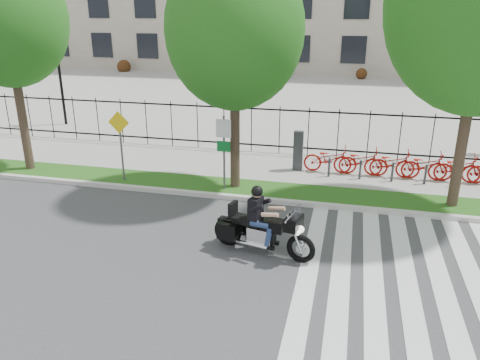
# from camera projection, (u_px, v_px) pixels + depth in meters

# --- Properties ---
(ground) EXTENTS (120.00, 120.00, 0.00)m
(ground) POSITION_uv_depth(u_px,v_px,m) (218.00, 263.00, 11.48)
(ground) COLOR #3C3C3F
(ground) RESTS_ON ground
(curb) EXTENTS (60.00, 0.20, 0.15)m
(curb) POSITION_uv_depth(u_px,v_px,m) (253.00, 199.00, 15.20)
(curb) COLOR beige
(curb) RESTS_ON ground
(grass_verge) EXTENTS (60.00, 1.50, 0.15)m
(grass_verge) POSITION_uv_depth(u_px,v_px,m) (259.00, 190.00, 15.97)
(grass_verge) COLOR #255816
(grass_verge) RESTS_ON ground
(sidewalk) EXTENTS (60.00, 3.50, 0.15)m
(sidewalk) POSITION_uv_depth(u_px,v_px,m) (271.00, 167.00, 18.25)
(sidewalk) COLOR #A29E97
(sidewalk) RESTS_ON ground
(plaza) EXTENTS (80.00, 34.00, 0.10)m
(plaza) POSITION_uv_depth(u_px,v_px,m) (314.00, 94.00, 34.28)
(plaza) COLOR #A29E97
(plaza) RESTS_ON ground
(crosswalk_stripes) EXTENTS (5.70, 8.00, 0.01)m
(crosswalk_stripes) POSITION_uv_depth(u_px,v_px,m) (426.00, 290.00, 10.40)
(crosswalk_stripes) COLOR silver
(crosswalk_stripes) RESTS_ON ground
(iron_fence) EXTENTS (30.00, 0.06, 2.00)m
(iron_fence) POSITION_uv_depth(u_px,v_px,m) (279.00, 130.00, 19.48)
(iron_fence) COLOR black
(iron_fence) RESTS_ON sidewalk
(lamp_post_left) EXTENTS (1.06, 0.70, 4.25)m
(lamp_post_left) POSITION_uv_depth(u_px,v_px,m) (59.00, 65.00, 24.02)
(lamp_post_left) COLOR black
(lamp_post_left) RESTS_ON ground
(street_tree_0) EXTENTS (4.14, 4.14, 7.84)m
(street_tree_0) POSITION_uv_depth(u_px,v_px,m) (6.00, 18.00, 16.09)
(street_tree_0) COLOR #38251E
(street_tree_0) RESTS_ON grass_verge
(street_tree_1) EXTENTS (4.35, 4.35, 7.66)m
(street_tree_1) POSITION_uv_depth(u_px,v_px,m) (235.00, 30.00, 14.37)
(street_tree_1) COLOR #38251E
(street_tree_1) RESTS_ON grass_verge
(bike_share_station) EXTENTS (8.95, 0.88, 1.50)m
(bike_share_station) POSITION_uv_depth(u_px,v_px,m) (423.00, 166.00, 16.60)
(bike_share_station) COLOR #2D2D33
(bike_share_station) RESTS_ON sidewalk
(sign_pole_regulatory) EXTENTS (0.50, 0.09, 2.50)m
(sign_pole_regulatory) POSITION_uv_depth(u_px,v_px,m) (224.00, 144.00, 15.31)
(sign_pole_regulatory) COLOR #59595B
(sign_pole_regulatory) RESTS_ON grass_verge
(sign_pole_warning) EXTENTS (0.78, 0.09, 2.49)m
(sign_pole_warning) POSITION_uv_depth(u_px,v_px,m) (120.00, 137.00, 16.15)
(sign_pole_warning) COLOR #59595B
(sign_pole_warning) RESTS_ON grass_verge
(motorcycle_rider) EXTENTS (2.76, 1.18, 2.17)m
(motorcycle_rider) POSITION_uv_depth(u_px,v_px,m) (262.00, 227.00, 11.76)
(motorcycle_rider) COLOR black
(motorcycle_rider) RESTS_ON ground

